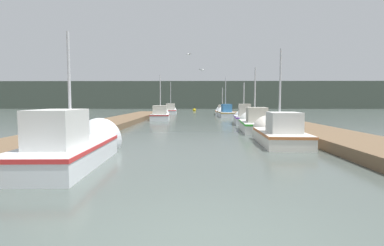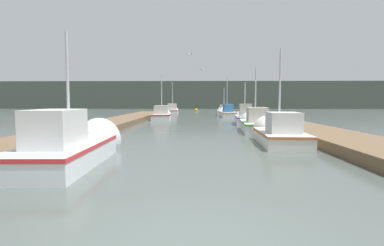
{
  "view_description": "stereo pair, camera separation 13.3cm",
  "coord_description": "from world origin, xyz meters",
  "px_view_note": "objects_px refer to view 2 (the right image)",
  "views": [
    {
      "loc": [
        -0.04,
        -3.56,
        1.79
      ],
      "look_at": [
        -0.21,
        11.3,
        0.68
      ],
      "focal_mm": 28.0,
      "sensor_mm": 36.0,
      "label": 1
    },
    {
      "loc": [
        0.1,
        -3.56,
        1.79
      ],
      "look_at": [
        -0.21,
        11.3,
        0.68
      ],
      "focal_mm": 28.0,
      "sensor_mm": 36.0,
      "label": 2
    }
  ],
  "objects_px": {
    "fishing_boat_0": "(74,145)",
    "seagull_1": "(190,54)",
    "fishing_boat_3": "(244,118)",
    "fishing_boat_7": "(173,110)",
    "fishing_boat_6": "(224,111)",
    "fishing_boat_2": "(255,123)",
    "mooring_piling_1": "(171,107)",
    "channel_buoy": "(196,110)",
    "fishing_boat_1": "(277,133)",
    "mooring_piling_0": "(226,108)",
    "fishing_boat_5": "(227,113)",
    "mooring_piling_2": "(248,114)",
    "fishing_boat_4": "(162,115)",
    "seagull_lead": "(203,70)"
  },
  "relations": [
    {
      "from": "fishing_boat_5",
      "to": "channel_buoy",
      "type": "xyz_separation_m",
      "value": [
        -3.56,
        17.46,
        -0.27
      ]
    },
    {
      "from": "fishing_boat_2",
      "to": "fishing_boat_5",
      "type": "xyz_separation_m",
      "value": [
        -0.17,
        15.97,
        0.01
      ]
    },
    {
      "from": "fishing_boat_2",
      "to": "mooring_piling_1",
      "type": "bearing_deg",
      "value": 108.32
    },
    {
      "from": "fishing_boat_6",
      "to": "mooring_piling_1",
      "type": "distance_m",
      "value": 12.41
    },
    {
      "from": "seagull_1",
      "to": "mooring_piling_0",
      "type": "bearing_deg",
      "value": -60.77
    },
    {
      "from": "mooring_piling_1",
      "to": "mooring_piling_2",
      "type": "xyz_separation_m",
      "value": [
        9.19,
        -21.1,
        -0.16
      ]
    },
    {
      "from": "fishing_boat_0",
      "to": "fishing_boat_6",
      "type": "bearing_deg",
      "value": 75.13
    },
    {
      "from": "fishing_boat_5",
      "to": "fishing_boat_7",
      "type": "height_order",
      "value": "fishing_boat_7"
    },
    {
      "from": "fishing_boat_4",
      "to": "mooring_piling_0",
      "type": "relative_size",
      "value": 4.51
    },
    {
      "from": "fishing_boat_4",
      "to": "mooring_piling_1",
      "type": "xyz_separation_m",
      "value": [
        -1.08,
        20.7,
        0.25
      ]
    },
    {
      "from": "mooring_piling_0",
      "to": "mooring_piling_2",
      "type": "relative_size",
      "value": 1.07
    },
    {
      "from": "fishing_boat_5",
      "to": "seagull_lead",
      "type": "xyz_separation_m",
      "value": [
        -2.85,
        -11.84,
        3.6
      ]
    },
    {
      "from": "mooring_piling_0",
      "to": "mooring_piling_2",
      "type": "xyz_separation_m",
      "value": [
        0.21,
        -20.2,
        -0.04
      ]
    },
    {
      "from": "fishing_boat_2",
      "to": "channel_buoy",
      "type": "bearing_deg",
      "value": 100.39
    },
    {
      "from": "channel_buoy",
      "to": "seagull_lead",
      "type": "bearing_deg",
      "value": -88.62
    },
    {
      "from": "fishing_boat_1",
      "to": "mooring_piling_2",
      "type": "distance_m",
      "value": 15.15
    },
    {
      "from": "mooring_piling_0",
      "to": "channel_buoy",
      "type": "height_order",
      "value": "mooring_piling_0"
    },
    {
      "from": "fishing_boat_2",
      "to": "fishing_boat_7",
      "type": "bearing_deg",
      "value": 109.87
    },
    {
      "from": "fishing_boat_3",
      "to": "seagull_1",
      "type": "distance_m",
      "value": 6.63
    },
    {
      "from": "seagull_lead",
      "to": "channel_buoy",
      "type": "bearing_deg",
      "value": -118.04
    },
    {
      "from": "fishing_boat_1",
      "to": "seagull_lead",
      "type": "xyz_separation_m",
      "value": [
        -3.04,
        9.26,
        3.63
      ]
    },
    {
      "from": "mooring_piling_1",
      "to": "fishing_boat_4",
      "type": "bearing_deg",
      "value": -87.03
    },
    {
      "from": "fishing_boat_5",
      "to": "seagull_1",
      "type": "height_order",
      "value": "seagull_1"
    },
    {
      "from": "fishing_boat_1",
      "to": "mooring_piling_0",
      "type": "height_order",
      "value": "fishing_boat_1"
    },
    {
      "from": "channel_buoy",
      "to": "fishing_boat_7",
      "type": "bearing_deg",
      "value": -111.53
    },
    {
      "from": "fishing_boat_0",
      "to": "seagull_1",
      "type": "height_order",
      "value": "seagull_1"
    },
    {
      "from": "fishing_boat_3",
      "to": "fishing_boat_7",
      "type": "relative_size",
      "value": 0.88
    },
    {
      "from": "fishing_boat_4",
      "to": "fishing_boat_0",
      "type": "bearing_deg",
      "value": -94.11
    },
    {
      "from": "seagull_1",
      "to": "channel_buoy",
      "type": "bearing_deg",
      "value": -49.48
    },
    {
      "from": "fishing_boat_1",
      "to": "fishing_boat_6",
      "type": "relative_size",
      "value": 0.75
    },
    {
      "from": "fishing_boat_1",
      "to": "channel_buoy",
      "type": "xyz_separation_m",
      "value": [
        -3.75,
        38.56,
        -0.25
      ]
    },
    {
      "from": "fishing_boat_3",
      "to": "fishing_boat_7",
      "type": "height_order",
      "value": "fishing_boat_7"
    },
    {
      "from": "seagull_1",
      "to": "fishing_boat_7",
      "type": "bearing_deg",
      "value": -39.72
    },
    {
      "from": "fishing_boat_0",
      "to": "mooring_piling_0",
      "type": "xyz_separation_m",
      "value": [
        8.12,
        39.42,
        0.1
      ]
    },
    {
      "from": "fishing_boat_0",
      "to": "seagull_lead",
      "type": "relative_size",
      "value": 10.01
    },
    {
      "from": "fishing_boat_2",
      "to": "fishing_boat_3",
      "type": "distance_m",
      "value": 5.48
    },
    {
      "from": "channel_buoy",
      "to": "mooring_piling_2",
      "type": "bearing_deg",
      "value": -77.97
    },
    {
      "from": "fishing_boat_4",
      "to": "seagull_lead",
      "type": "bearing_deg",
      "value": -62.02
    },
    {
      "from": "mooring_piling_1",
      "to": "channel_buoy",
      "type": "distance_m",
      "value": 4.83
    },
    {
      "from": "fishing_boat_0",
      "to": "fishing_boat_5",
      "type": "relative_size",
      "value": 0.86
    },
    {
      "from": "fishing_boat_1",
      "to": "fishing_boat_2",
      "type": "bearing_deg",
      "value": 93.1
    },
    {
      "from": "fishing_boat_2",
      "to": "fishing_boat_4",
      "type": "height_order",
      "value": "fishing_boat_4"
    },
    {
      "from": "fishing_boat_6",
      "to": "fishing_boat_7",
      "type": "height_order",
      "value": "fishing_boat_7"
    },
    {
      "from": "mooring_piling_2",
      "to": "fishing_boat_5",
      "type": "bearing_deg",
      "value": 103.54
    },
    {
      "from": "fishing_boat_3",
      "to": "channel_buoy",
      "type": "xyz_separation_m",
      "value": [
        -3.96,
        27.96,
        -0.28
      ]
    },
    {
      "from": "fishing_boat_7",
      "to": "fishing_boat_0",
      "type": "bearing_deg",
      "value": -92.6
    },
    {
      "from": "fishing_boat_0",
      "to": "mooring_piling_1",
      "type": "height_order",
      "value": "fishing_boat_0"
    },
    {
      "from": "fishing_boat_4",
      "to": "fishing_boat_5",
      "type": "distance_m",
      "value": 8.7
    },
    {
      "from": "fishing_boat_6",
      "to": "fishing_boat_7",
      "type": "bearing_deg",
      "value": 157.28
    },
    {
      "from": "fishing_boat_0",
      "to": "fishing_boat_1",
      "type": "xyz_separation_m",
      "value": [
        7.09,
        4.12,
        -0.06
      ]
    }
  ]
}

